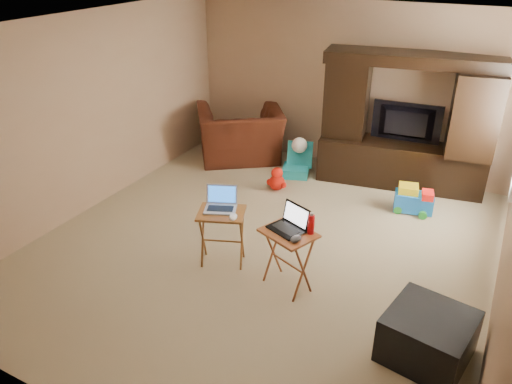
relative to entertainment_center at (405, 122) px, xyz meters
The scene contains 19 objects.
floor 2.79m from the entertainment_center, 111.87° to the right, with size 5.50×5.50×0.00m, color tan.
ceiling 3.04m from the entertainment_center, 111.87° to the right, with size 5.50×5.50×0.00m, color silver.
wall_back 1.07m from the entertainment_center, 161.75° to the left, with size 5.00×5.00×0.00m, color tan.
wall_front 5.28m from the entertainment_center, 100.66° to the right, with size 5.00×5.00×0.00m, color tan.
wall_left 4.25m from the entertainment_center, 145.05° to the right, with size 5.50×5.50×0.00m, color tan.
entertainment_center is the anchor object (origin of this frame).
television 0.06m from the entertainment_center, 90.00° to the left, with size 0.97×0.13×0.56m, color black.
recliner 2.59m from the entertainment_center, behind, with size 1.31×1.14×0.85m, color #411A0E.
child_rocker 1.67m from the entertainment_center, 162.44° to the right, with size 0.38×0.44×0.51m, color #16777E, non-canonical shape.
plush_toy 1.97m from the entertainment_center, 145.11° to the right, with size 0.32×0.26×0.35m, color red, non-canonical shape.
push_toy 1.16m from the entertainment_center, 62.72° to the right, with size 0.50×0.36×0.38m, color blue, non-canonical shape.
ottoman 3.57m from the entertainment_center, 72.27° to the right, with size 0.68×0.68×0.44m, color black.
tray_table_left 3.26m from the entertainment_center, 112.54° to the right, with size 0.50×0.40×0.65m, color brown.
tray_table_right 3.10m from the entertainment_center, 97.72° to the right, with size 0.51×0.41×0.66m, color brown.
laptop_left 3.18m from the entertainment_center, 113.25° to the right, with size 0.34×0.28×0.24m, color #B1B1B6.
laptop_right 3.02m from the entertainment_center, 98.52° to the right, with size 0.35×0.28×0.24m, color black.
mouse_left 3.20m from the entertainment_center, 108.91° to the right, with size 0.08×0.13×0.05m, color white.
mouse_right 3.15m from the entertainment_center, 95.07° to the right, with size 0.09×0.13×0.05m, color #3E3F43.
water_bottle 2.94m from the entertainment_center, 94.05° to the right, with size 0.07×0.07×0.20m, color red.
Camera 1 is at (2.26, -4.45, 3.25)m, focal length 35.00 mm.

